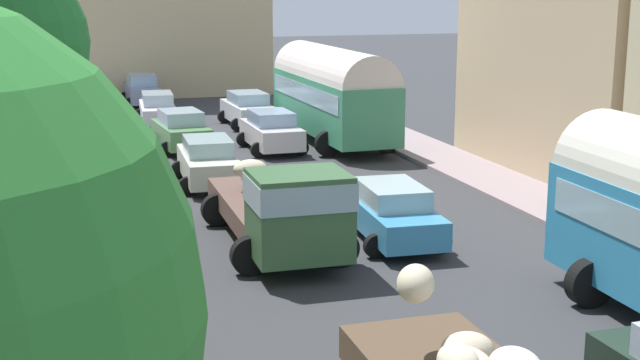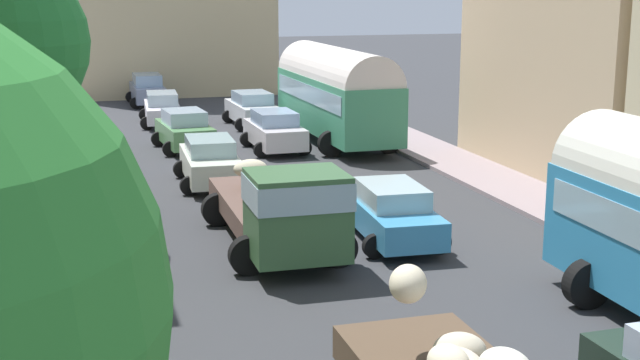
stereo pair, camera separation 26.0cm
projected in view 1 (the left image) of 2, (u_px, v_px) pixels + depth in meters
The scene contains 15 objects.
ground_plane at pixel (263, 178), 30.29m from camera, with size 154.00×154.00×0.00m, color #353639.
sidewalk_left at pixel (40, 191), 28.20m from camera, with size 2.50×70.00×0.14m, color gray.
sidewalk_right at pixel (457, 164), 32.35m from camera, with size 2.50×70.00×0.14m, color gray.
building_right_2 at pixel (600, 36), 30.49m from camera, with size 5.87×10.09×9.45m.
parked_bus_1 at pixel (332, 91), 36.65m from camera, with size 3.44×9.53×3.94m.
cargo_truck_1 at pixel (282, 207), 21.57m from camera, with size 3.11×7.29×2.40m.
car_0 at pixel (208, 162), 29.10m from camera, with size 2.36×4.24×1.57m.
car_1 at pixel (181, 130), 35.13m from camera, with size 2.44×3.90×1.60m.
car_2 at pixel (158, 109), 41.35m from camera, with size 2.32×4.40×1.52m.
car_3 at pixel (142, 90), 47.95m from camera, with size 2.19×4.27×1.68m.
car_5 at pixel (392, 212), 22.83m from camera, with size 2.40×4.35×1.51m.
car_6 at pixel (271, 131), 34.99m from camera, with size 2.31×3.97×1.59m.
car_7 at pixel (248, 109), 40.99m from camera, with size 2.39×4.25×1.59m.
pedestrian_0 at pixel (64, 274), 16.98m from camera, with size 0.45×0.45×1.88m.
pedestrian_1 at pixel (40, 176), 25.57m from camera, with size 0.42×0.42×1.90m.
Camera 1 is at (-6.79, -1.85, 6.56)m, focal length 49.93 mm.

